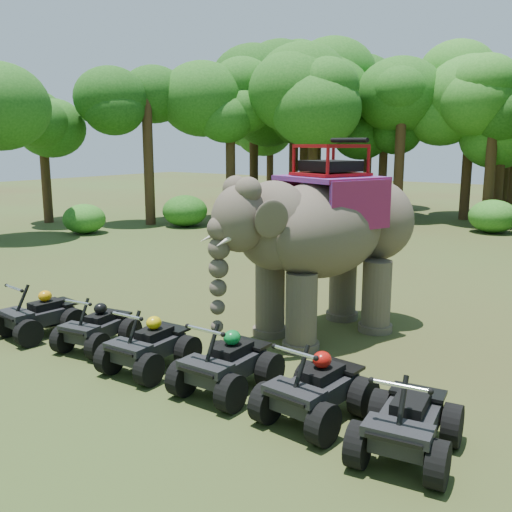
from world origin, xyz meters
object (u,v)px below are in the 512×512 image
Objects in this scene: atv_4 at (316,379)px; atv_1 at (97,321)px; atv_0 at (40,309)px; atv_5 at (408,412)px; atv_3 at (227,355)px; atv_2 at (149,338)px; elephant at (325,239)px.

atv_1 is at bearing -176.23° from atv_4.
atv_0 is 0.94× the size of atv_4.
atv_0 is 8.98m from atv_5.
atv_4 reaches higher than atv_3.
atv_2 is 5.38m from atv_5.
atv_3 is 1.01× the size of atv_5.
atv_2 is at bearing -173.73° from atv_4.
elephant reaches higher than atv_2.
atv_0 is at bearing 177.52° from atv_2.
elephant is 2.91× the size of atv_3.
atv_2 reaches higher than atv_0.
atv_5 is at bearing -11.18° from atv_1.
atv_2 is 1.89m from atv_3.
atv_0 is 7.35m from atv_4.
atv_1 is at bearing 171.25° from atv_2.
atv_3 is (5.49, 0.16, 0.04)m from atv_0.
elephant is 6.88m from atv_0.
atv_1 is 7.21m from atv_5.
atv_3 is 3.49m from atv_5.
atv_3 is at bearing 0.41° from atv_2.
atv_3 is (3.72, -0.06, 0.08)m from atv_1.
elephant is at bearing 91.41° from atv_3.
atv_5 is (3.49, -0.19, -0.01)m from atv_3.
atv_0 is 0.95× the size of atv_5.
atv_3 is at bearing -66.74° from elephant.
atv_1 is (1.77, 0.22, -0.04)m from atv_0.
atv_4 is (7.35, 0.18, 0.04)m from atv_0.
atv_3 reaches higher than atv_1.
elephant is at bearing 63.77° from atv_2.
atv_4 is 1.01× the size of atv_5.
atv_2 is (-1.71, -4.02, -1.62)m from elephant.
atv_4 reaches higher than atv_0.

